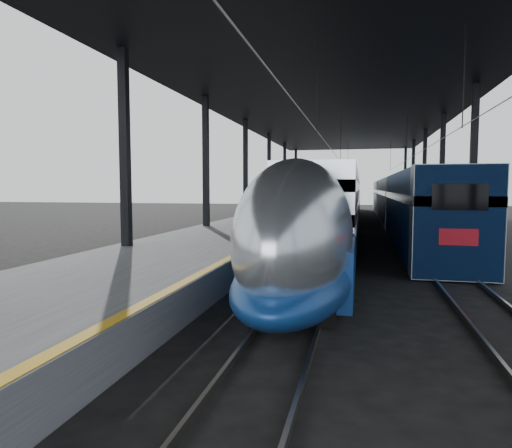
% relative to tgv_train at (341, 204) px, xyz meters
% --- Properties ---
extents(ground, '(160.00, 160.00, 0.00)m').
position_rel_tgv_train_xyz_m(ground, '(-2.00, -27.50, -2.02)').
color(ground, black).
rests_on(ground, ground).
extents(platform, '(6.00, 80.00, 1.00)m').
position_rel_tgv_train_xyz_m(platform, '(-5.50, -7.50, -1.52)').
color(platform, '#4C4C4F').
rests_on(platform, ground).
extents(yellow_strip, '(0.30, 80.00, 0.01)m').
position_rel_tgv_train_xyz_m(yellow_strip, '(-2.70, -7.50, -1.01)').
color(yellow_strip, '#C99013').
rests_on(yellow_strip, platform).
extents(rails, '(6.52, 80.00, 0.16)m').
position_rel_tgv_train_xyz_m(rails, '(2.50, -7.50, -1.94)').
color(rails, slate).
rests_on(rails, ground).
extents(canopy, '(18.00, 75.00, 9.47)m').
position_rel_tgv_train_xyz_m(canopy, '(-0.10, -7.50, 7.10)').
color(canopy, black).
rests_on(canopy, ground).
extents(tgv_train, '(3.01, 65.20, 4.32)m').
position_rel_tgv_train_xyz_m(tgv_train, '(0.00, 0.00, 0.00)').
color(tgv_train, silver).
rests_on(tgv_train, ground).
extents(second_train, '(3.08, 56.05, 4.24)m').
position_rel_tgv_train_xyz_m(second_train, '(5.00, 4.78, 0.13)').
color(second_train, navy).
rests_on(second_train, ground).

